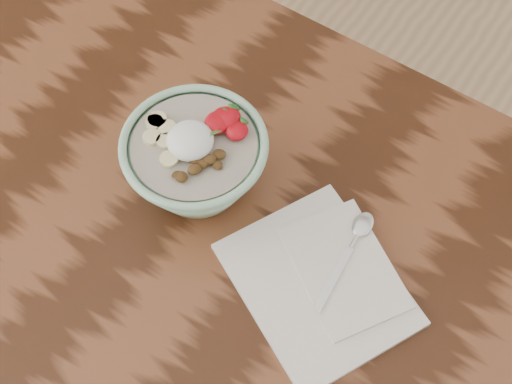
{
  "coord_description": "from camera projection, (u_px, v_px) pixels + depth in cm",
  "views": [
    {
      "loc": [
        18.93,
        -30.52,
        164.37
      ],
      "look_at": [
        -5.93,
        6.41,
        86.78
      ],
      "focal_mm": 50.0,
      "sensor_mm": 36.0,
      "label": 1
    }
  ],
  "objects": [
    {
      "name": "breakfast_bowl",
      "position": [
        196.0,
        161.0,
        0.98
      ],
      "size": [
        19.98,
        19.98,
        13.7
      ],
      "rotation": [
        0.0,
        0.0,
        -0.12
      ],
      "color": "#98CCA9",
      "rests_on": "table"
    },
    {
      "name": "spoon",
      "position": [
        356.0,
        238.0,
        0.97
      ],
      "size": [
        3.32,
        16.59,
        0.86
      ],
      "rotation": [
        0.0,
        0.0,
        0.09
      ],
      "color": "silver",
      "rests_on": "napkin"
    },
    {
      "name": "napkin",
      "position": [
        323.0,
        281.0,
        0.95
      ],
      "size": [
        30.25,
        28.15,
        1.48
      ],
      "rotation": [
        0.0,
        0.0,
        -0.46
      ],
      "color": "white",
      "rests_on": "table"
    },
    {
      "name": "table",
      "position": [
        265.0,
        316.0,
        1.03
      ],
      "size": [
        160.0,
        90.0,
        75.0
      ],
      "color": "#361A0D",
      "rests_on": "ground"
    }
  ]
}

